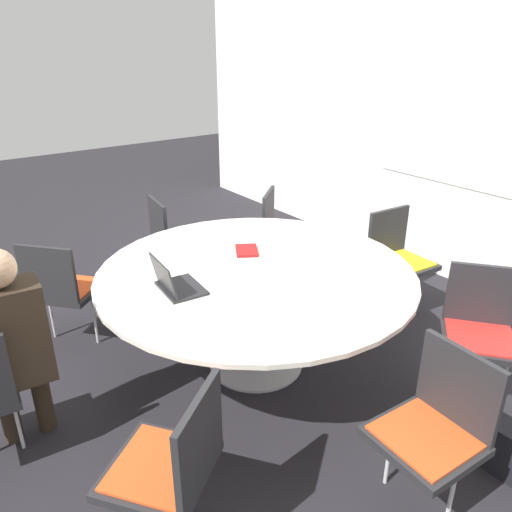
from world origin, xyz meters
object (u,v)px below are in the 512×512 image
Objects in this scene: chair_4 at (397,254)px; laptop at (174,283)px; chair_2 at (436,422)px; chair_7 at (61,285)px; chair_3 at (481,325)px; spiral_notebook at (247,250)px; chair_1 at (173,460)px; chair_6 at (173,236)px; chair_5 at (282,229)px; person_0 at (11,338)px.

chair_4 is 1.99m from laptop.
chair_2 and chair_7 have the same top height.
chair_2 is at bearing 48.18° from chair_4.
chair_4 is 2.60m from chair_7.
chair_7 is (-2.43, -0.94, 0.00)m from chair_2.
chair_2 is at bearing -154.09° from laptop.
chair_3 is 3.29× the size of spiral_notebook.
chair_4 is at bearing -17.65° from chair_1.
chair_2 is 1.00× the size of chair_6.
chair_1 is at bearing 156.26° from laptop.
chair_1 and chair_2 have the same top height.
laptop reaches higher than spiral_notebook.
chair_5 is 0.99m from chair_6.
chair_2 is 2.61m from chair_7.
chair_4 is 2.88m from person_0.
chair_6 is 2.56× the size of laptop.
laptop is (0.97, 0.40, 0.28)m from chair_7.
chair_5 is at bearing -40.98° from chair_3.
chair_4 is (-1.02, 0.48, 0.00)m from chair_3.
spiral_notebook is (-1.17, 1.22, 0.24)m from chair_1.
chair_7 is (-1.07, -2.37, 0.00)m from chair_4.
laptop is at bearing 24.33° from chair_1.
chair_2 is 2.56× the size of laptop.
chair_3 is 1.00× the size of chair_5.
chair_5 is 1.15m from spiral_notebook.
person_0 reaches higher than laptop.
person_0 is at bearing -85.58° from spiral_notebook.
chair_4 is at bearing 49.43° from chair_6.
chair_7 is 1.01m from person_0.
chair_1 is at bearing -65.16° from person_0.
chair_1 is at bearing -20.17° from chair_6.
chair_7 is at bearing -19.68° from chair_4.
chair_5 is 1.00× the size of chair_7.
spiral_notebook is (0.74, 1.10, 0.24)m from chair_7.
chair_3 is 1.88m from laptop.
spiral_notebook is at bearing -3.14° from chair_5.
person_0 is at bearing 89.06° from laptop.
chair_1 is 0.71× the size of person_0.
chair_2 is at bearing 25.52° from chair_5.
chair_6 is 1.15m from spiral_notebook.
spiral_notebook is at bearing -9.74° from chair_4.
laptop is (-1.46, -0.54, 0.28)m from chair_2.
chair_4 is 1.00× the size of chair_6.
spiral_notebook is at bearing -1.43° from chair_2.
chair_5 is at bearing -64.59° from chair_4.
chair_2 is 1.98m from chair_4.
spiral_notebook is (-0.23, 0.69, -0.04)m from laptop.
chair_5 is at bearing 23.77° from person_0.
spiral_notebook is (-0.33, -1.28, 0.24)m from chair_4.
chair_7 is 0.71× the size of person_0.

